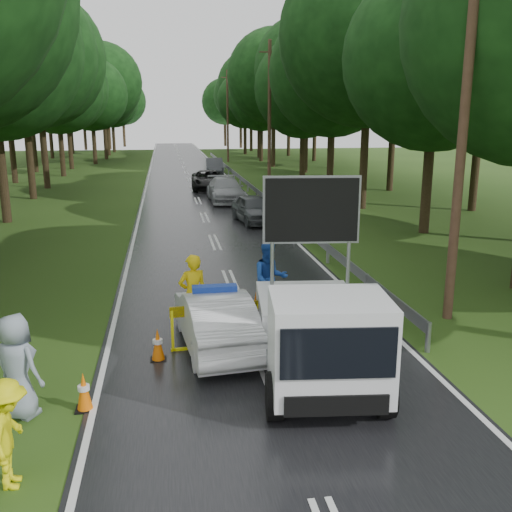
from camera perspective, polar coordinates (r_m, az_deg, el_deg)
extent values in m
plane|color=#254313|center=(12.36, 0.78, -10.65)|extent=(160.00, 160.00, 0.00)
cube|color=black|center=(41.44, -6.33, 6.69)|extent=(7.00, 140.00, 0.02)
cylinder|color=gray|center=(13.31, 16.84, -7.79)|extent=(0.12, 0.12, 0.70)
cube|color=gray|center=(41.71, -1.23, 7.56)|extent=(0.05, 60.00, 0.30)
cylinder|color=#432D1F|center=(14.89, 20.07, 12.57)|extent=(0.24, 0.24, 10.00)
cylinder|color=#432D1F|center=(39.72, 1.35, 13.68)|extent=(0.24, 0.24, 10.00)
cube|color=#432D1F|center=(39.93, 1.39, 19.72)|extent=(1.40, 0.08, 0.08)
cylinder|color=#432D1F|center=(65.47, -2.86, 13.74)|extent=(0.24, 0.24, 10.00)
cube|color=#432D1F|center=(65.59, -2.90, 17.41)|extent=(1.40, 0.08, 0.08)
imported|color=white|center=(12.92, -4.10, -6.40)|extent=(1.79, 4.13, 1.32)
cube|color=#1938A5|center=(12.68, -4.16, -3.31)|extent=(1.01, 0.37, 0.13)
cube|color=gray|center=(11.99, 5.70, -8.61)|extent=(2.47, 4.44, 0.25)
cube|color=white|center=(12.78, 5.08, -5.21)|extent=(2.37, 2.64, 0.56)
cube|color=white|center=(10.06, 7.32, -8.83)|extent=(2.18, 1.83, 1.72)
cube|color=black|center=(9.23, 8.27, -9.64)|extent=(1.86, 0.24, 0.86)
cube|color=black|center=(11.84, 5.58, 4.61)|extent=(1.92, 0.33, 1.31)
cylinder|color=black|center=(10.12, 1.86, -13.83)|extent=(0.37, 0.87, 0.85)
cylinder|color=black|center=(10.44, 12.72, -13.26)|extent=(0.37, 0.87, 0.85)
cylinder|color=black|center=(13.06, 0.70, -7.23)|extent=(0.37, 0.87, 0.85)
cylinder|color=black|center=(13.31, 9.04, -6.99)|extent=(0.37, 0.87, 0.85)
cube|color=#FCF60D|center=(12.84, -8.36, -7.46)|extent=(0.06, 0.06, 0.98)
cube|color=#FCF60D|center=(12.89, -6.18, -7.31)|extent=(0.06, 0.06, 0.98)
cube|color=#FCF60D|center=(13.14, 0.20, -6.80)|extent=(0.06, 0.06, 0.98)
cube|color=#FCF60D|center=(13.26, 2.26, -6.62)|extent=(0.06, 0.06, 0.98)
cube|color=#F2CC00|center=(12.85, -2.99, -5.23)|extent=(2.53, 0.26, 0.24)
imported|color=yellow|center=(13.73, -6.33, -3.81)|extent=(0.82, 0.66, 1.95)
imported|color=#1944A7|center=(14.90, 1.40, -2.30)|extent=(0.99, 0.80, 1.96)
imported|color=yellow|center=(9.02, -23.49, -16.00)|extent=(0.65, 1.07, 1.61)
imported|color=gray|center=(10.78, -22.78, -10.14)|extent=(1.09, 1.00, 1.88)
imported|color=#42464A|center=(28.06, -0.20, 4.74)|extent=(2.07, 4.12, 1.35)
imported|color=#9A9BA1|center=(35.04, -3.05, 6.63)|extent=(2.14, 5.03, 1.45)
imported|color=black|center=(40.93, -4.82, 7.58)|extent=(2.35, 4.92, 1.35)
imported|color=#414348|center=(52.24, -4.19, 8.97)|extent=(1.66, 4.30, 1.40)
cube|color=black|center=(11.01, -16.70, -14.43)|extent=(0.34, 0.34, 0.03)
cone|color=orange|center=(10.85, -16.83, -12.78)|extent=(0.28, 0.28, 0.70)
cube|color=black|center=(14.21, 0.55, -7.21)|extent=(0.33, 0.33, 0.03)
cone|color=orange|center=(14.09, 0.55, -5.92)|extent=(0.27, 0.27, 0.67)
cube|color=black|center=(14.68, 0.01, -6.50)|extent=(0.38, 0.38, 0.03)
cone|color=orange|center=(14.55, 0.01, -5.05)|extent=(0.31, 0.31, 0.78)
cube|color=black|center=(12.66, -9.73, -10.16)|extent=(0.34, 0.34, 0.03)
cone|color=orange|center=(12.52, -9.80, -8.66)|extent=(0.28, 0.28, 0.71)
cube|color=black|center=(15.89, 7.31, -5.02)|extent=(0.36, 0.36, 0.03)
cone|color=orange|center=(15.77, 7.35, -3.73)|extent=(0.30, 0.30, 0.74)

